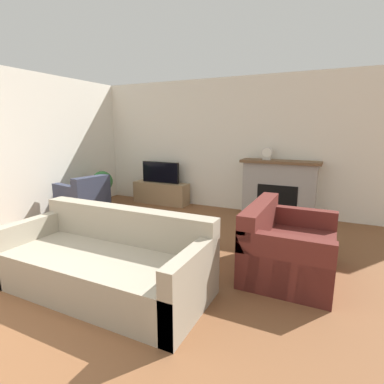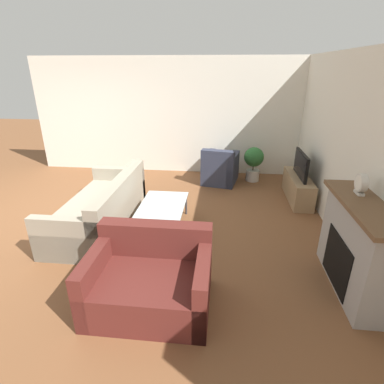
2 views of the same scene
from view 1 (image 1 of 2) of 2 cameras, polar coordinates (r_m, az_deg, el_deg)
wall_back at (r=6.47m, az=4.23°, el=8.96°), size 8.34×0.06×2.70m
wall_left at (r=6.19m, az=-29.68°, el=7.29°), size 0.06×7.91×2.70m
fireplace at (r=5.97m, az=16.24°, el=0.79°), size 1.45×0.44×1.10m
tv_stand at (r=6.88m, az=-5.91°, el=-0.19°), size 1.29×0.37×0.48m
tv at (r=6.80m, az=-6.01°, el=3.74°), size 0.93×0.06×0.47m
couch_sectional at (r=3.40m, az=-15.90°, el=-12.96°), size 2.23×0.99×0.82m
couch_loveseat at (r=3.79m, az=17.51°, el=-10.34°), size 0.96×1.30×0.82m
armchair_by_window at (r=6.17m, az=-19.92°, el=-1.74°), size 0.97×0.86×0.82m
coffee_table at (r=4.11m, az=-6.52°, el=-6.73°), size 1.19×0.71×0.41m
potted_plant at (r=6.80m, az=-16.67°, el=1.18°), size 0.44×0.44×0.79m
mantel_clock at (r=5.93m, az=14.09°, el=7.20°), size 0.21×0.07×0.24m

